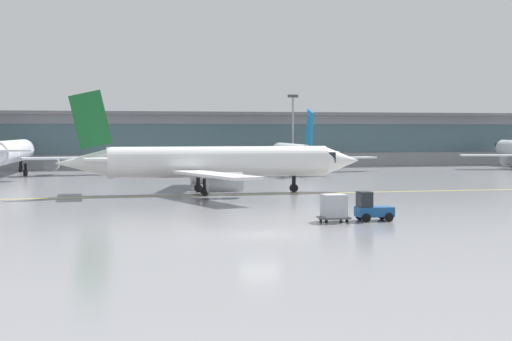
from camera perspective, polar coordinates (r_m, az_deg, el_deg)
ground_plane at (r=48.26m, az=0.32°, el=-4.73°), size 400.00×400.00×0.00m
taxiway_centreline_stripe at (r=77.53m, az=-2.43°, el=-1.80°), size 110.00×1.48×0.01m
terminal_concourse at (r=137.20m, az=-8.80°, el=2.31°), size 216.15×11.00×9.60m
gate_airplane_1 at (r=116.45m, az=-17.55°, el=1.28°), size 30.43×32.89×10.89m
gate_airplane_2 at (r=120.57m, az=2.73°, el=1.27°), size 26.55×28.63×9.48m
taxiing_regional_jet at (r=79.22m, az=-3.01°, el=0.57°), size 31.45×29.33×10.45m
baggage_tug at (r=56.11m, az=8.47°, el=-2.76°), size 2.65×1.70×2.10m
cargo_dolly_lead at (r=55.20m, az=5.73°, el=-2.67°), size 2.16×1.67×1.94m
apron_light_mast_2 at (r=133.51m, az=2.72°, el=3.19°), size 1.80×0.36×12.52m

